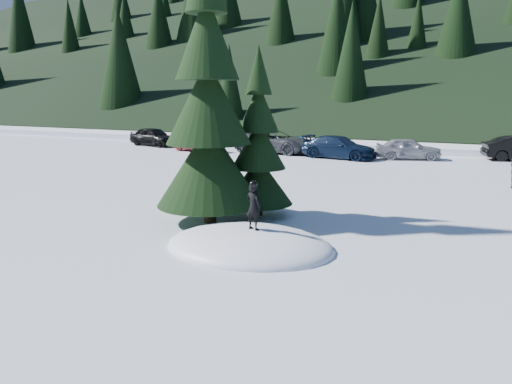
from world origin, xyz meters
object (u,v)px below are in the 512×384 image
at_px(spruce_tall, 208,113).
at_px(car_1, 198,142).
at_px(spruce_short, 259,151).
at_px(car_4, 408,148).
at_px(car_3, 339,147).
at_px(car_2, 274,142).
at_px(car_0, 154,137).
at_px(child_skier, 253,207).

relative_size(spruce_tall, car_1, 2.22).
relative_size(spruce_tall, spruce_short, 1.60).
bearing_deg(spruce_tall, car_4, 79.10).
xyz_separation_m(spruce_short, car_4, (2.38, 16.15, -1.46)).
bearing_deg(car_4, car_3, 92.39).
distance_m(spruce_tall, spruce_short, 2.11).
bearing_deg(car_2, car_4, -84.67).
bearing_deg(car_4, spruce_tall, 153.67).
bearing_deg(car_4, spruce_short, 156.19).
bearing_deg(spruce_tall, car_3, 91.70).
bearing_deg(spruce_short, car_0, 134.61).
bearing_deg(car_2, spruce_tall, -160.20).
relative_size(spruce_short, car_1, 1.39).
xyz_separation_m(child_skier, car_3, (-2.77, 18.05, -0.41)).
bearing_deg(car_0, spruce_tall, -127.34).
bearing_deg(car_2, child_skier, -155.41).
bearing_deg(child_skier, car_4, -77.63).
height_order(spruce_short, car_0, spruce_short).
bearing_deg(car_4, child_skier, 161.34).
height_order(car_2, car_3, car_2).
xyz_separation_m(spruce_tall, child_skier, (2.29, -1.74, -2.24)).
bearing_deg(car_3, spruce_short, -165.18).
height_order(spruce_tall, car_0, spruce_tall).
height_order(spruce_short, car_2, spruce_short).
bearing_deg(child_skier, spruce_short, -52.10).
bearing_deg(spruce_short, car_1, 127.52).
bearing_deg(spruce_short, car_2, 111.02).
distance_m(spruce_tall, child_skier, 3.65).
height_order(spruce_tall, car_1, spruce_tall).
xyz_separation_m(spruce_short, car_1, (-11.03, 14.36, -1.47)).
bearing_deg(car_1, car_4, -68.15).
bearing_deg(spruce_tall, car_0, 130.36).
height_order(car_1, car_2, car_2).
distance_m(child_skier, car_1, 21.41).
distance_m(spruce_short, car_2, 17.05).
xyz_separation_m(car_0, car_4, (18.21, 0.10, -0.04)).
xyz_separation_m(car_0, car_3, (14.35, -1.14, -0.02)).
bearing_deg(child_skier, spruce_tall, -21.70).
bearing_deg(child_skier, car_0, -32.66).
relative_size(spruce_tall, car_3, 1.87).
bearing_deg(spruce_short, car_4, 81.61).
distance_m(spruce_short, car_1, 18.16).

